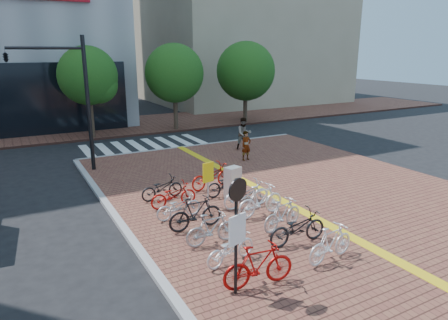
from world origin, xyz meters
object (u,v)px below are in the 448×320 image
bike_11 (246,194)px  pedestrian_b (244,134)px  bike_12 (227,184)px  yellow_sign (208,176)px  utility_box (233,183)px  bike_1 (231,248)px  bike_7 (331,243)px  bike_13 (211,176)px  traffic_light_pole (52,80)px  bike_6 (162,188)px  bike_9 (283,214)px  bike_0 (259,265)px  bike_2 (212,229)px  bike_5 (173,195)px  bike_4 (179,206)px  bike_3 (196,213)px  notice_sign (237,223)px  bike_10 (261,200)px  bike_8 (298,228)px  pedestrian_a (246,146)px

bike_11 → pedestrian_b: pedestrian_b is taller
bike_12 → pedestrian_b: pedestrian_b is taller
bike_11 → yellow_sign: bearing=62.0°
utility_box → bike_1: bearing=-120.6°
bike_12 → pedestrian_b: 7.87m
bike_7 → bike_13: bike_13 is taller
bike_11 → traffic_light_pole: 10.19m
bike_6 → bike_9: (2.44, -4.47, 0.06)m
bike_12 → bike_13: (-0.14, 1.08, 0.04)m
bike_0 → bike_7: bike_0 is taller
bike_0 → bike_9: bike_0 is taller
bike_2 → bike_5: bearing=0.1°
bike_2 → pedestrian_b: 12.09m
bike_6 → bike_12: (2.41, -0.87, 0.04)m
bike_4 → bike_11: bike_11 is taller
bike_11 → bike_3: bearing=110.2°
notice_sign → bike_4: bearing=83.7°
bike_10 → pedestrian_b: (4.64, 8.69, 0.36)m
pedestrian_b → notice_sign: notice_sign is taller
utility_box → yellow_sign: 1.37m
bike_5 → bike_12: size_ratio=0.95×
bike_7 → bike_8: bearing=-1.4°
bike_7 → utility_box: 5.45m
bike_7 → bike_9: size_ratio=1.02×
bike_4 → bike_5: size_ratio=0.94×
bike_9 → bike_13: 4.69m
bike_9 → traffic_light_pole: 11.93m
notice_sign → pedestrian_a: bearing=57.1°
bike_4 → yellow_sign: 1.61m
traffic_light_pole → bike_6: bearing=-61.4°
pedestrian_b → notice_sign: size_ratio=0.64×
traffic_light_pole → notice_sign: bearing=-79.4°
bike_6 → bike_13: 2.27m
bike_1 → bike_5: 4.53m
bike_13 → bike_1: bearing=147.9°
bike_4 → traffic_light_pole: traffic_light_pole is taller
bike_8 → bike_11: bike_8 is taller
bike_6 → bike_10: size_ratio=0.90×
pedestrian_b → utility_box: (-4.65, -6.75, -0.29)m
bike_0 → bike_5: (0.11, 5.82, -0.10)m
bike_5 → notice_sign: 6.06m
bike_11 → pedestrian_a: size_ratio=1.21×
bike_3 → bike_13: size_ratio=0.92×
bike_6 → bike_8: bike_8 is taller
bike_5 → notice_sign: bearing=172.5°
bike_10 → bike_12: bike_10 is taller
bike_11 → bike_13: bearing=5.1°
bike_2 → bike_10: bearing=-64.4°
bike_11 → bike_13: (-0.16, 2.51, 0.03)m
bike_3 → bike_7: bike_3 is taller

